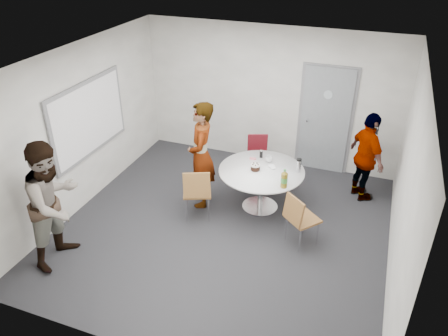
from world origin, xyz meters
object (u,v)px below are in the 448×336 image
at_px(chair_near_right, 299,216).
at_px(chair_near_left, 197,189).
at_px(person_main, 201,155).
at_px(person_left, 54,203).
at_px(person_right, 366,157).
at_px(whiteboard, 89,118).
at_px(door, 325,120).
at_px(chair_far, 258,152).
at_px(table, 263,176).

bearing_deg(chair_near_right, chair_near_left, -142.63).
height_order(chair_near_left, person_main, person_main).
height_order(person_left, person_right, person_left).
bearing_deg(chair_near_left, whiteboard, 152.98).
xyz_separation_m(door, whiteboard, (-3.56, -2.28, 0.42)).
relative_size(chair_near_right, person_right, 0.54).
xyz_separation_m(chair_far, person_left, (-1.96, -3.23, 0.43)).
relative_size(chair_far, person_left, 0.44).
distance_m(door, person_left, 4.97).
bearing_deg(chair_far, person_main, 42.61).
height_order(whiteboard, chair_near_left, whiteboard).
bearing_deg(chair_far, door, -167.81).
distance_m(chair_far, person_main, 1.44).
xyz_separation_m(chair_far, person_main, (-0.62, -1.22, 0.42)).
bearing_deg(person_main, whiteboard, -97.92).
bearing_deg(whiteboard, person_main, 10.91).
xyz_separation_m(door, chair_near_right, (0.07, -2.48, -0.50)).
height_order(chair_near_left, person_right, person_right).
bearing_deg(door, person_main, -131.61).
xyz_separation_m(chair_near_left, person_right, (2.44, 1.61, 0.23)).
distance_m(door, chair_near_left, 2.92).
bearing_deg(table, whiteboard, -169.07).
distance_m(person_main, person_right, 2.80).
bearing_deg(person_left, table, -44.66).
bearing_deg(person_main, chair_far, 134.32).
xyz_separation_m(whiteboard, chair_near_right, (3.63, -0.20, -0.92)).
height_order(whiteboard, chair_far, whiteboard).
xyz_separation_m(chair_near_left, chair_near_right, (1.66, -0.08, -0.04)).
bearing_deg(chair_near_left, table, 13.55).
height_order(chair_near_right, chair_far, chair_near_right).
bearing_deg(whiteboard, chair_near_right, -3.11).
bearing_deg(door, chair_far, -147.26).
height_order(table, chair_near_right, table).
relative_size(door, person_right, 1.33).
height_order(door, whiteboard, door).
xyz_separation_m(door, chair_far, (-1.09, -0.70, -0.52)).
height_order(chair_near_right, person_right, person_right).
distance_m(chair_far, person_right, 1.97).
bearing_deg(chair_near_left, person_left, -157.23).
bearing_deg(door, chair_near_left, -123.51).
height_order(chair_near_left, chair_far, chair_near_left).
bearing_deg(table, chair_near_left, -142.96).
height_order(door, chair_near_right, door).
height_order(chair_far, person_main, person_main).
bearing_deg(chair_far, whiteboard, 12.07).
bearing_deg(chair_near_right, person_right, 105.14).
distance_m(door, whiteboard, 4.25).
bearing_deg(person_left, chair_near_left, -41.47).
distance_m(whiteboard, person_main, 1.96).
relative_size(person_left, person_right, 1.16).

